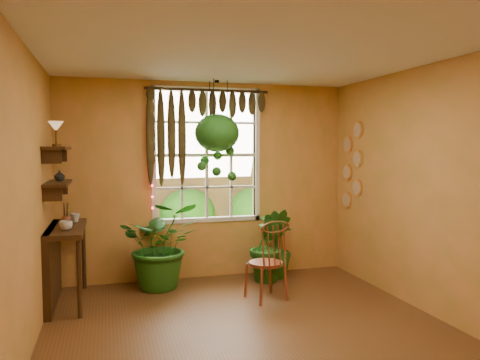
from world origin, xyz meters
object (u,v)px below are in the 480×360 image
at_px(potted_plant_mid, 270,245).
at_px(windsor_chair, 267,273).
at_px(hanging_basket, 217,139).
at_px(counter_ledge, 57,257).
at_px(potted_plant_left, 162,244).

bearing_deg(potted_plant_mid, windsor_chair, -112.04).
bearing_deg(hanging_basket, potted_plant_mid, -21.99).
distance_m(windsor_chair, potted_plant_mid, 0.77).
relative_size(counter_ledge, potted_plant_mid, 1.20).
bearing_deg(windsor_chair, potted_plant_mid, 54.52).
bearing_deg(potted_plant_left, potted_plant_mid, -4.98).
bearing_deg(potted_plant_mid, potted_plant_left, 175.02).
bearing_deg(hanging_basket, counter_ledge, -167.98).
bearing_deg(windsor_chair, counter_ledge, 153.93).
bearing_deg(potted_plant_left, counter_ledge, -167.06).
relative_size(windsor_chair, potted_plant_left, 0.97).
bearing_deg(hanging_basket, potted_plant_left, -169.47).
distance_m(potted_plant_left, potted_plant_mid, 1.43).
height_order(windsor_chair, hanging_basket, hanging_basket).
height_order(counter_ledge, potted_plant_left, potted_plant_left).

